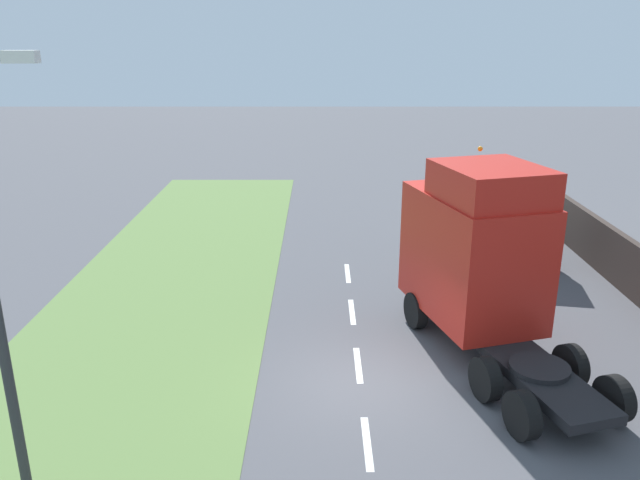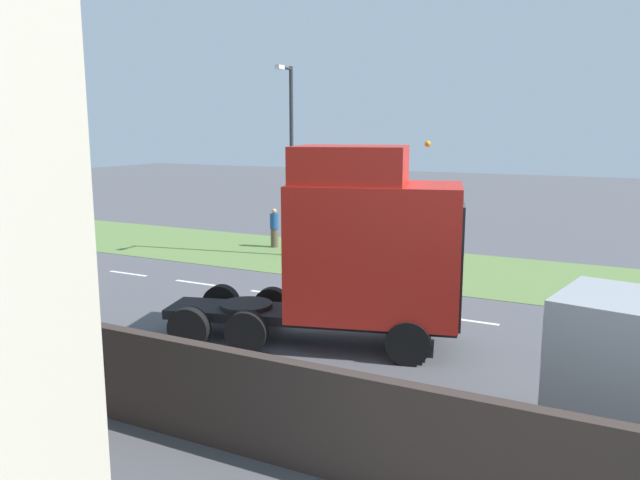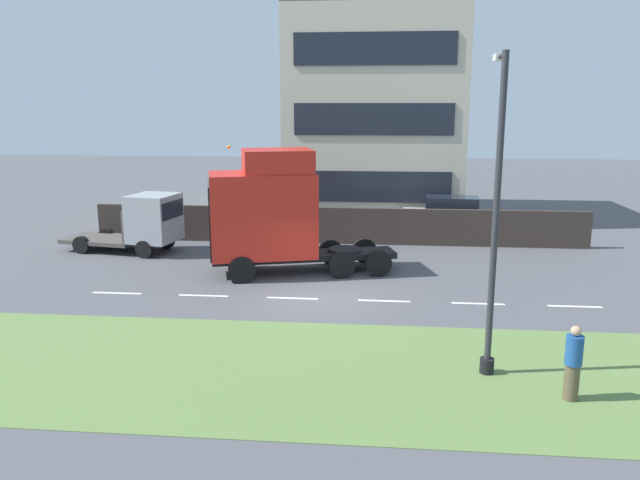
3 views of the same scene
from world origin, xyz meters
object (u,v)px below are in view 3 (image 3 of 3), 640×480
Objects in this scene: lorry_cab at (269,212)px; lamp_post at (494,233)px; flatbed_truck at (146,222)px; pedestrian at (573,364)px; parked_car at (449,218)px.

lorry_cab is 11.40m from lamp_post.
flatbed_truck is at bearing 48.53° from lorry_cab.
lamp_post is (-8.85, -7.09, 1.12)m from lorry_cab.
lorry_cab reaches higher than pedestrian.
parked_car is (7.57, -7.86, -1.46)m from lorry_cab.
parked_car is at bearing 2.93° from pedestrian.
pedestrian is (-13.24, -15.03, -0.54)m from flatbed_truck.
lamp_post is (-11.89, -13.36, 2.19)m from flatbed_truck.
pedestrian is at bearing 58.75° from flatbed_truck.
lorry_cab is 1.35× the size of flatbed_truck.
lorry_cab is 4.28× the size of pedestrian.
parked_car is at bearing -2.67° from lamp_post.
lamp_post is at bearing 51.03° from pedestrian.
parked_car is 0.62× the size of lamp_post.
pedestrian is (-10.21, -8.77, -1.61)m from lorry_cab.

